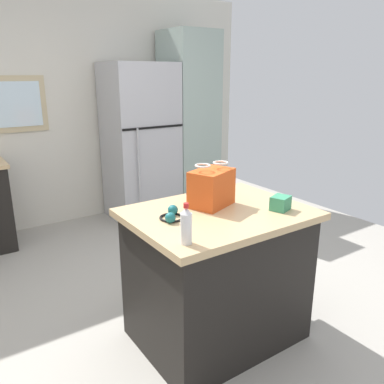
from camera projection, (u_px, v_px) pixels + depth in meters
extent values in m
plane|color=#ADA89E|center=(169.00, 319.00, 2.93)|extent=(6.18, 6.18, 0.00)
cube|color=silver|center=(54.00, 110.00, 4.54)|extent=(5.15, 0.10, 2.71)
cube|color=#CCB78C|center=(14.00, 104.00, 4.24)|extent=(0.68, 0.04, 0.60)
cube|color=white|center=(14.00, 104.00, 4.22)|extent=(0.56, 0.02, 0.48)
cube|color=black|center=(217.00, 278.00, 2.64)|extent=(1.04, 0.78, 0.88)
cube|color=tan|center=(218.00, 214.00, 2.51)|extent=(1.12, 0.86, 0.05)
cube|color=#B7B7BC|center=(141.00, 143.00, 4.81)|extent=(0.79, 0.67, 1.89)
cube|color=black|center=(154.00, 127.00, 4.47)|extent=(0.78, 0.01, 0.02)
cylinder|color=#B7B7BC|center=(139.00, 166.00, 4.45)|extent=(0.02, 0.02, 0.85)
cube|color=#9EB2A8|center=(189.00, 123.00, 5.13)|extent=(0.59, 0.64, 2.27)
cube|color=#DB511E|center=(211.00, 188.00, 2.57)|extent=(0.34, 0.29, 0.24)
torus|color=white|center=(203.00, 166.00, 2.48)|extent=(0.13, 0.13, 0.01)
torus|color=white|center=(221.00, 163.00, 2.56)|extent=(0.13, 0.13, 0.01)
cube|color=#388E66|center=(280.00, 203.00, 2.51)|extent=(0.15, 0.14, 0.09)
cylinder|color=white|center=(186.00, 229.00, 2.00)|extent=(0.06, 0.06, 0.16)
cone|color=white|center=(186.00, 211.00, 1.97)|extent=(0.05, 0.05, 0.03)
cylinder|color=red|center=(186.00, 205.00, 1.96)|extent=(0.03, 0.03, 0.02)
torus|color=black|center=(172.00, 218.00, 2.36)|extent=(0.21, 0.21, 0.01)
sphere|color=#19666B|center=(170.00, 218.00, 2.29)|extent=(0.06, 0.06, 0.06)
sphere|color=#19666B|center=(173.00, 210.00, 2.42)|extent=(0.06, 0.06, 0.06)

